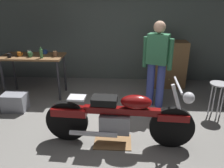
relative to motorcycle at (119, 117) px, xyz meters
name	(u,v)px	position (x,y,z in m)	size (l,w,h in m)	color
ground_plane	(106,139)	(-0.20, 0.08, -0.45)	(12.00, 12.00, 0.00)	gray
back_wall	(114,19)	(-0.20, 2.88, 1.10)	(8.00, 0.12, 3.10)	#56605B
workbench	(33,61)	(-1.88, 1.70, 0.34)	(1.30, 0.64, 0.90)	brown
motorcycle	(119,117)	(0.00, 0.00, 0.00)	(2.19, 0.60, 1.00)	black
person_standing	(157,61)	(0.68, 1.29, 0.48)	(0.53, 0.35, 1.67)	#3C4A99
shop_stool	(218,91)	(1.75, 0.93, 0.05)	(0.32, 0.32, 0.64)	#B2B2B7
wooden_dresser	(168,64)	(1.12, 2.38, 0.10)	(0.80, 0.47, 1.10)	brown
drip_tray	(113,142)	(-0.10, 0.00, -0.44)	(0.56, 0.40, 0.01)	olive
storage_bin	(15,102)	(-2.03, 0.95, -0.28)	(0.44, 0.32, 0.34)	gray
mug_green_speckled	(30,54)	(-1.88, 1.57, 0.50)	(0.11, 0.08, 0.10)	#3D7F4C
mug_black_matte	(9,55)	(-2.29, 1.51, 0.49)	(0.11, 0.07, 0.09)	black
mug_white_ceramic	(29,53)	(-1.94, 1.70, 0.51)	(0.11, 0.07, 0.11)	white
mug_orange_travel	(19,54)	(-2.13, 1.63, 0.50)	(0.12, 0.09, 0.09)	orange
mug_blue_enamel	(45,52)	(-1.66, 1.85, 0.49)	(0.11, 0.08, 0.09)	#2D51AD
mug_brown_stoneware	(55,54)	(-1.37, 1.65, 0.51)	(0.13, 0.09, 0.11)	brown
bottle	(41,53)	(-1.62, 1.51, 0.55)	(0.06, 0.06, 0.24)	#4C8C4C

